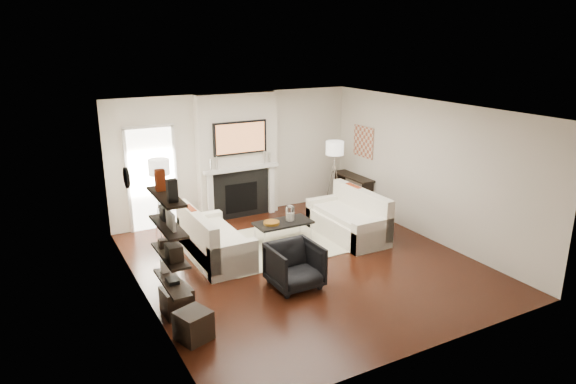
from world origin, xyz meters
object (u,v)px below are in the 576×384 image
armchair (295,264)px  lamp_left_shade (159,167)px  loveseat_left_base (216,248)px  loveseat_right_base (347,226)px  lamp_right_shade (335,148)px  coffee_table (283,223)px  ottoman_near (177,301)px

armchair → lamp_left_shade: size_ratio=1.96×
loveseat_left_base → loveseat_right_base: bearing=-4.8°
loveseat_left_base → lamp_right_shade: lamp_right_shade is taller
loveseat_right_base → lamp_right_shade: lamp_right_shade is taller
armchair → lamp_left_shade: bearing=112.3°
coffee_table → loveseat_right_base: bearing=-15.0°
loveseat_left_base → lamp_left_shade: (-0.55, 1.43, 1.24)m
ottoman_near → loveseat_left_base: bearing=52.4°
loveseat_left_base → lamp_right_shade: 3.79m
lamp_left_shade → loveseat_right_base: bearing=-27.1°
lamp_right_shade → lamp_left_shade: bearing=177.8°
loveseat_left_base → loveseat_right_base: same height
lamp_right_shade → ottoman_near: lamp_right_shade is taller
armchair → ottoman_near: size_ratio=1.96×
loveseat_right_base → ottoman_near: loveseat_right_base is taller
lamp_left_shade → lamp_right_shade: same height
coffee_table → lamp_right_shade: 2.48m
coffee_table → ottoman_near: bearing=-147.8°
lamp_left_shade → ottoman_near: 3.26m
armchair → lamp_left_shade: 3.45m
loveseat_right_base → loveseat_left_base: bearing=175.2°
loveseat_right_base → lamp_left_shade: 3.84m
ottoman_near → lamp_left_shade: bearing=78.1°
lamp_left_shade → armchair: bearing=-67.1°
loveseat_right_base → lamp_right_shade: bearing=66.2°
loveseat_right_base → armchair: 2.40m
ottoman_near → armchair: bearing=-2.1°
coffee_table → lamp_right_shade: lamp_right_shade is taller
armchair → lamp_right_shade: 4.03m
ottoman_near → loveseat_right_base: bearing=18.6°
loveseat_right_base → armchair: size_ratio=2.30×
lamp_left_shade → ottoman_near: (-0.62, -2.95, -1.25)m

